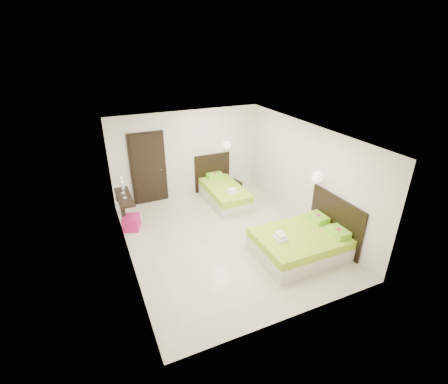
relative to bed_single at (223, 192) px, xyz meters
name	(u,v)px	position (x,y,z in m)	size (l,w,h in m)	color
floor	(225,238)	(-0.78, -1.86, -0.29)	(5.50, 5.50, 0.00)	beige
bed_single	(223,192)	(0.00, 0.00, 0.00)	(1.16, 1.93, 1.59)	beige
bed_double	(303,242)	(0.57, -3.12, 0.00)	(1.96, 1.67, 1.62)	beige
nightstand	(233,188)	(0.47, 0.33, -0.09)	(0.45, 0.40, 0.40)	black
ottoman	(131,222)	(-2.79, -0.51, -0.10)	(0.38, 0.38, 0.38)	#AA1654
door	(148,169)	(-1.98, 0.83, 0.76)	(1.02, 0.15, 2.14)	black
console_shelf	(124,197)	(-2.87, -0.26, 0.53)	(0.35, 1.20, 0.78)	black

